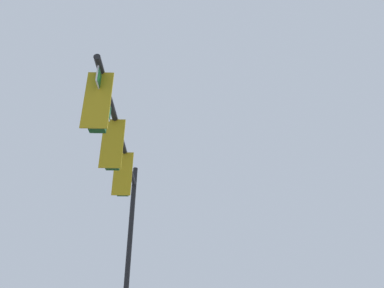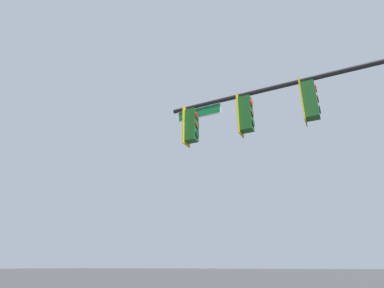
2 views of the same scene
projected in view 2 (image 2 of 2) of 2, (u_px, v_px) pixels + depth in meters
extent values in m
cylinder|color=black|center=(271.00, 88.00, 8.84)|extent=(6.57, 0.31, 0.14)
cube|color=gold|center=(303.00, 102.00, 8.27)|extent=(0.04, 0.52, 1.30)
cube|color=#144719|center=(310.00, 101.00, 8.19)|extent=(0.37, 0.33, 1.10)
cylinder|color=#144719|center=(307.00, 82.00, 8.42)|extent=(0.04, 0.04, 0.12)
cylinder|color=red|center=(316.00, 88.00, 8.23)|extent=(0.04, 0.22, 0.22)
cylinder|color=#392D05|center=(318.00, 99.00, 8.11)|extent=(0.04, 0.22, 0.22)
cylinder|color=black|center=(320.00, 110.00, 7.98)|extent=(0.04, 0.22, 0.22)
cube|color=gold|center=(240.00, 115.00, 9.00)|extent=(0.04, 0.52, 1.30)
cube|color=#144719|center=(246.00, 114.00, 8.92)|extent=(0.37, 0.33, 1.10)
cylinder|color=#144719|center=(245.00, 96.00, 9.15)|extent=(0.04, 0.04, 0.12)
cylinder|color=red|center=(252.00, 103.00, 8.96)|extent=(0.04, 0.22, 0.22)
cylinder|color=#392D05|center=(252.00, 113.00, 8.84)|extent=(0.04, 0.22, 0.22)
cylinder|color=black|center=(253.00, 123.00, 8.71)|extent=(0.04, 0.22, 0.22)
cube|color=gold|center=(186.00, 127.00, 9.73)|extent=(0.04, 0.52, 1.30)
cube|color=#144719|center=(192.00, 126.00, 9.65)|extent=(0.37, 0.33, 1.10)
cylinder|color=#144719|center=(192.00, 109.00, 9.88)|extent=(0.04, 0.04, 0.12)
cylinder|color=red|center=(197.00, 115.00, 9.70)|extent=(0.04, 0.22, 0.22)
cylinder|color=#392D05|center=(197.00, 125.00, 9.57)|extent=(0.04, 0.22, 0.22)
cylinder|color=black|center=(197.00, 134.00, 9.45)|extent=(0.04, 0.22, 0.22)
cube|color=#0F602D|center=(199.00, 113.00, 9.70)|extent=(1.46, 0.08, 0.31)
cube|color=white|center=(199.00, 113.00, 9.70)|extent=(1.52, 0.06, 0.37)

